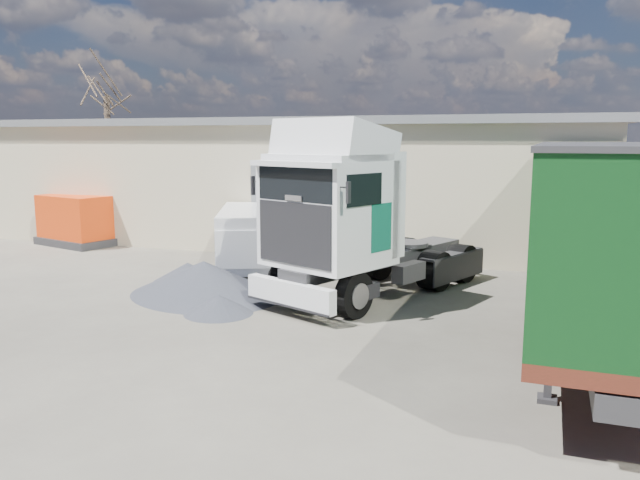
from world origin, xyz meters
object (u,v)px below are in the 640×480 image
(panel_van, at_px, (251,238))
(bare_tree, at_px, (105,80))
(box_trailer, at_px, (602,220))
(orange_skip, at_px, (78,223))
(tractor_unit, at_px, (352,226))

(panel_van, bearing_deg, bare_tree, 117.99)
(box_trailer, xyz_separation_m, orange_skip, (-19.83, 6.61, -1.75))
(bare_tree, height_order, box_trailer, bare_tree)
(tractor_unit, distance_m, panel_van, 5.46)
(bare_tree, xyz_separation_m, box_trailer, (25.74, -16.81, -5.25))
(bare_tree, distance_m, tractor_unit, 25.60)
(tractor_unit, relative_size, panel_van, 1.43)
(box_trailer, distance_m, panel_van, 11.60)
(bare_tree, bearing_deg, box_trailer, -33.15)
(panel_van, bearing_deg, tractor_unit, -56.46)
(bare_tree, bearing_deg, tractor_unit, -38.39)
(panel_van, bearing_deg, box_trailer, -44.56)
(tractor_unit, xyz_separation_m, orange_skip, (-13.63, 5.28, -1.18))
(tractor_unit, distance_m, orange_skip, 14.67)
(bare_tree, height_order, panel_van, bare_tree)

